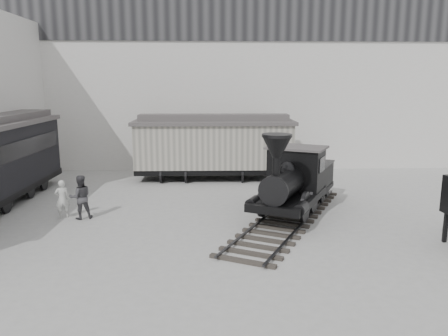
{
  "coord_description": "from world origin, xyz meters",
  "views": [
    {
      "loc": [
        -0.97,
        -13.79,
        5.5
      ],
      "look_at": [
        -0.28,
        4.07,
        2.0
      ],
      "focal_mm": 35.0,
      "sensor_mm": 36.0,
      "label": 1
    }
  ],
  "objects_px": {
    "locomotive": "(293,184)",
    "visitor_a": "(62,199)",
    "visitor_b": "(81,197)",
    "boxcar": "(214,145)"
  },
  "relations": [
    {
      "from": "boxcar",
      "to": "visitor_b",
      "type": "xyz_separation_m",
      "value": [
        -5.57,
        -7.37,
        -1.05
      ]
    },
    {
      "from": "visitor_a",
      "to": "visitor_b",
      "type": "xyz_separation_m",
      "value": [
        0.79,
        -0.16,
        0.11
      ]
    },
    {
      "from": "boxcar",
      "to": "visitor_b",
      "type": "bearing_deg",
      "value": -126.48
    },
    {
      "from": "boxcar",
      "to": "visitor_b",
      "type": "height_order",
      "value": "boxcar"
    },
    {
      "from": "visitor_a",
      "to": "boxcar",
      "type": "bearing_deg",
      "value": -148.83
    },
    {
      "from": "locomotive",
      "to": "visitor_a",
      "type": "distance_m",
      "value": 9.61
    },
    {
      "from": "locomotive",
      "to": "boxcar",
      "type": "distance_m",
      "value": 7.85
    },
    {
      "from": "visitor_b",
      "to": "boxcar",
      "type": "bearing_deg",
      "value": -149.27
    },
    {
      "from": "boxcar",
      "to": "visitor_b",
      "type": "distance_m",
      "value": 9.3
    },
    {
      "from": "locomotive",
      "to": "boxcar",
      "type": "height_order",
      "value": "boxcar"
    }
  ]
}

